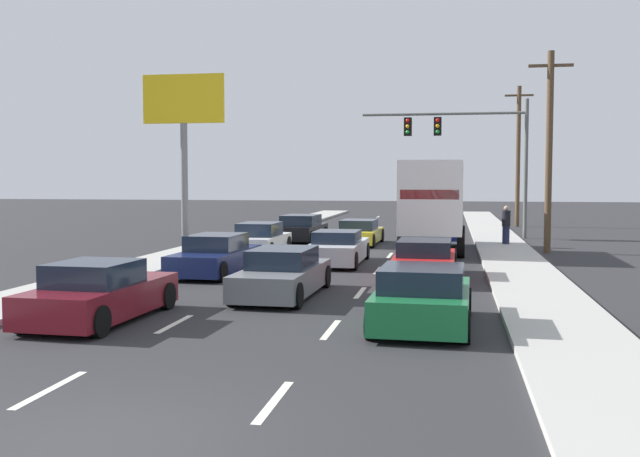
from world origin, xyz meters
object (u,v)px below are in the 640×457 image
object	(u,v)px
car_green	(423,299)
utility_pole_far	(518,155)
car_gray	(283,274)
traffic_signal_mast	(458,137)
pedestrian_near_corner	(506,225)
utility_pole_mid	(549,149)
car_white	(260,240)
car_maroon	(99,294)
car_red	(425,261)
car_silver	(338,249)
roadside_billboard	(184,121)
car_yellow	(359,233)
car_navy	(216,256)
car_black	(301,229)
box_truck	(434,202)

from	to	relation	value
car_green	utility_pole_far	distance (m)	34.45
car_gray	utility_pole_far	xyz separation A→B (m)	(8.61, 30.40, 4.08)
traffic_signal_mast	pedestrian_near_corner	bearing A→B (deg)	-67.19
car_green	traffic_signal_mast	xyz separation A→B (m)	(0.90, 24.14, 4.67)
utility_pole_mid	car_green	bearing A→B (deg)	-105.39
car_white	pedestrian_near_corner	bearing A→B (deg)	26.45
car_maroon	car_red	size ratio (longest dim) A/B	0.93
car_maroon	car_silver	size ratio (longest dim) A/B	0.93
car_gray	traffic_signal_mast	xyz separation A→B (m)	(4.70, 20.67, 4.69)
roadside_billboard	car_yellow	bearing A→B (deg)	-11.86
car_gray	utility_pole_far	distance (m)	31.85
car_maroon	car_green	bearing A→B (deg)	4.36
car_white	car_navy	bearing A→B (deg)	-88.36
car_silver	car_yellow	bearing A→B (deg)	91.46
car_gray	utility_pole_far	bearing A→B (deg)	74.18
car_navy	car_silver	xyz separation A→B (m)	(3.50, 3.46, -0.02)
car_navy	car_maroon	size ratio (longest dim) A/B	1.07
car_yellow	car_green	world-z (taller)	car_green
car_green	car_black	bearing A→B (deg)	108.30
car_black	car_navy	xyz separation A→B (m)	(-0.20, -12.92, -0.02)
car_black	car_white	size ratio (longest dim) A/B	1.04
car_maroon	box_truck	distance (m)	17.91
car_black	car_green	size ratio (longest dim) A/B	1.07
car_navy	car_green	size ratio (longest dim) A/B	1.15
car_maroon	car_navy	bearing A→B (deg)	89.91
car_maroon	car_green	size ratio (longest dim) A/B	1.07
car_green	car_silver	bearing A→B (deg)	107.48
car_black	car_yellow	size ratio (longest dim) A/B	0.96
car_yellow	utility_pole_far	xyz separation A→B (m)	(8.49, 14.75, 4.12)
car_maroon	traffic_signal_mast	distance (m)	26.33
box_truck	utility_pole_far	bearing A→B (deg)	74.52
car_yellow	car_gray	distance (m)	15.65
car_gray	car_yellow	bearing A→B (deg)	89.56
car_black	traffic_signal_mast	xyz separation A→B (m)	(7.67, 3.66, 4.67)
car_white	traffic_signal_mast	distance (m)	13.82
car_gray	car_green	bearing A→B (deg)	-42.42
traffic_signal_mast	utility_pole_mid	distance (m)	8.48
car_maroon	car_gray	size ratio (longest dim) A/B	0.93
car_navy	utility_pole_mid	world-z (taller)	utility_pole_mid
car_silver	pedestrian_near_corner	distance (m)	10.33
car_maroon	utility_pole_far	world-z (taller)	utility_pole_far
car_silver	car_gray	world-z (taller)	car_gray
car_white	traffic_signal_mast	size ratio (longest dim) A/B	0.49
box_truck	traffic_signal_mast	bearing A→B (deg)	82.68
car_gray	car_black	bearing A→B (deg)	99.91
car_green	pedestrian_near_corner	bearing A→B (deg)	80.89
car_maroon	utility_pole_mid	world-z (taller)	utility_pole_mid
car_black	roadside_billboard	size ratio (longest dim) A/B	0.51
car_maroon	car_red	xyz separation A→B (m)	(6.77, 8.13, -0.04)
box_truck	traffic_signal_mast	distance (m)	8.85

